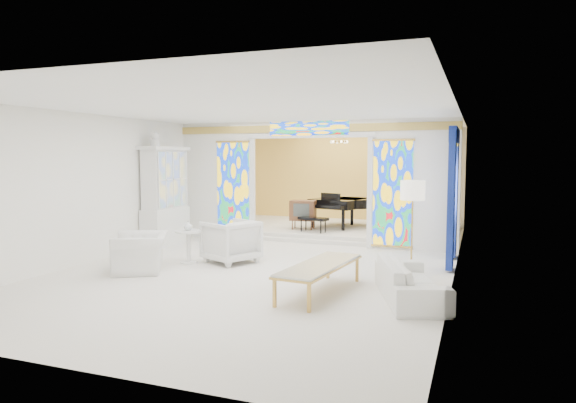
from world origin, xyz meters
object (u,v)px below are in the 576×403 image
at_px(sofa, 410,280).
at_px(china_cabinet, 165,197).
at_px(armchair_right, 231,241).
at_px(coffee_table, 320,266).
at_px(tv_console, 303,210).
at_px(grand_piano, 345,203).
at_px(armchair_left, 141,253).

bearing_deg(sofa, china_cabinet, 46.77).
xyz_separation_m(armchair_right, sofa, (3.75, -1.50, -0.14)).
height_order(china_cabinet, sofa, china_cabinet).
bearing_deg(coffee_table, tv_console, 111.28).
distance_m(sofa, coffee_table, 1.39).
height_order(sofa, tv_console, tv_console).
height_order(sofa, coffee_table, sofa).
height_order(coffee_table, tv_console, tv_console).
distance_m(armchair_right, tv_console, 3.89).
bearing_deg(coffee_table, grand_piano, 100.67).
bearing_deg(china_cabinet, armchair_right, -28.28).
bearing_deg(tv_console, armchair_left, -112.77).
relative_size(armchair_left, tv_console, 1.39).
distance_m(grand_piano, tv_console, 1.29).
bearing_deg(grand_piano, china_cabinet, -119.35).
bearing_deg(tv_console, coffee_table, -75.91).
relative_size(china_cabinet, tv_console, 3.50).
bearing_deg(china_cabinet, tv_console, 44.32).
xyz_separation_m(coffee_table, grand_piano, (-1.20, 6.39, 0.40)).
xyz_separation_m(armchair_left, sofa, (4.97, -0.19, -0.06)).
height_order(armchair_right, grand_piano, grand_piano).
xyz_separation_m(china_cabinet, coffee_table, (4.79, -2.95, -0.74)).
relative_size(china_cabinet, grand_piano, 1.08).
distance_m(armchair_left, sofa, 4.97).
bearing_deg(armchair_right, sofa, 93.96).
xyz_separation_m(armchair_right, tv_console, (0.23, 3.88, 0.25)).
bearing_deg(armchair_left, coffee_table, 54.78).
xyz_separation_m(china_cabinet, grand_piano, (3.59, 3.44, -0.33)).
distance_m(sofa, grand_piano, 6.77).
bearing_deg(china_cabinet, armchair_left, -65.39).
distance_m(coffee_table, tv_console, 5.93).
distance_m(armchair_left, grand_piano, 6.53).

